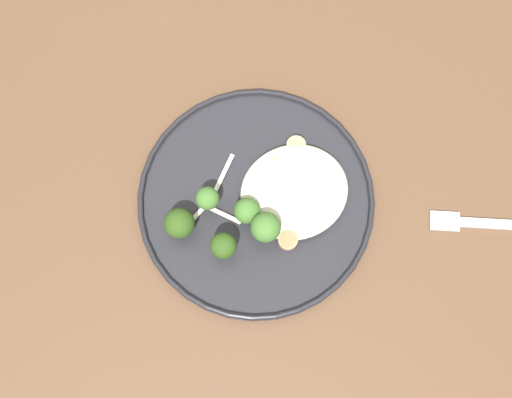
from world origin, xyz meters
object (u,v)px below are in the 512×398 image
Objects in this scene: dinner_plate at (256,201)px; broccoli_floret_tall_stalk at (247,211)px; seared_scallop_right_edge at (296,145)px; seared_scallop_center_golden at (272,227)px; broccoli_floret_small_sprig at (266,227)px; broccoli_floret_split_head at (223,246)px; seared_scallop_half_hidden at (288,240)px; seared_scallop_tiny_bay at (327,184)px; seared_scallop_rear_pale at (293,196)px; broccoli_floret_left_leaning at (179,223)px; broccoli_floret_front_edge at (208,199)px; dinner_fork at (500,224)px; seared_scallop_large_seared at (279,168)px.

dinner_plate is 0.04m from broccoli_floret_tall_stalk.
seared_scallop_right_edge is at bearing 33.25° from dinner_plate.
broccoli_floret_small_sprig reaches higher than seared_scallop_center_golden.
broccoli_floret_small_sprig is at bearing 2.98° from broccoli_floret_split_head.
broccoli_floret_tall_stalk reaches higher than seared_scallop_half_hidden.
seared_scallop_rear_pale is at bearing 179.03° from seared_scallop_tiny_bay.
seared_scallop_rear_pale is 0.14m from broccoli_floret_left_leaning.
broccoli_floret_small_sprig is (0.05, -0.06, 0.00)m from broccoli_floret_front_edge.
broccoli_floret_split_head is (-0.14, -0.03, 0.02)m from seared_scallop_tiny_bay.
broccoli_floret_small_sprig is (-0.00, -0.04, 0.04)m from dinner_plate.
dinner_fork is at bearing -27.63° from seared_scallop_rear_pale.
seared_scallop_rear_pale reaches higher than dinner_plate.
broccoli_floret_small_sprig reaches higher than seared_scallop_right_edge.
dinner_plate is 12.37× the size of seared_scallop_half_hidden.
seared_scallop_right_edge is 0.12m from broccoli_floret_small_sprig.
broccoli_floret_split_head reaches higher than broccoli_floret_front_edge.
seared_scallop_center_golden is 0.43× the size of broccoli_floret_front_edge.
dinner_plate is at bearing -146.55° from seared_scallop_large_seared.
seared_scallop_rear_pale is 1.09× the size of seared_scallop_large_seared.
dinner_plate reaches higher than dinner_fork.
seared_scallop_half_hidden reaches higher than dinner_fork.
seared_scallop_rear_pale is (0.04, -0.01, 0.01)m from dinner_plate.
seared_scallop_tiny_bay is at bearing 17.73° from seared_scallop_center_golden.
seared_scallop_half_hidden is at bearing -104.12° from seared_scallop_large_seared.
seared_scallop_rear_pale is 0.04m from seared_scallop_tiny_bay.
seared_scallop_half_hidden is 0.43× the size of broccoli_floret_split_head.
broccoli_floret_left_leaning is at bearing 175.17° from seared_scallop_rear_pale.
seared_scallop_tiny_bay is 0.15m from broccoli_floret_split_head.
seared_scallop_half_hidden is 0.78× the size of seared_scallop_rear_pale.
seared_scallop_half_hidden is 1.00× the size of seared_scallop_right_edge.
broccoli_floret_tall_stalk is 0.88× the size of broccoli_floret_left_leaning.
broccoli_floret_split_head is (-0.10, -0.03, 0.02)m from seared_scallop_rear_pale.
seared_scallop_rear_pale is at bearing -115.01° from seared_scallop_right_edge.
seared_scallop_center_golden is (-0.01, 0.02, -0.00)m from seared_scallop_half_hidden.
seared_scallop_large_seared reaches higher than dinner_fork.
seared_scallop_large_seared is at bearing 140.54° from seared_scallop_tiny_bay.
broccoli_floret_front_edge reaches higher than dinner_fork.
broccoli_floret_small_sprig is at bearing -147.74° from seared_scallop_rear_pale.
seared_scallop_tiny_bay is (0.04, -0.00, -0.00)m from seared_scallop_rear_pale.
broccoli_floret_tall_stalk is 0.03m from broccoli_floret_small_sprig.
seared_scallop_half_hidden and seared_scallop_large_seared have the same top height.
seared_scallop_right_edge is 1.04× the size of seared_scallop_center_golden.
seared_scallop_center_golden is at bearing 15.24° from broccoli_floret_small_sprig.
seared_scallop_center_golden and seared_scallop_tiny_bay have the same top height.
broccoli_floret_small_sprig is at bearing -162.52° from seared_scallop_tiny_bay.
dinner_fork is (0.37, -0.13, -0.04)m from broccoli_floret_left_leaning.
seared_scallop_center_golden is 0.08m from broccoli_floret_front_edge.
seared_scallop_large_seared is at bearing 94.88° from seared_scallop_rear_pale.
broccoli_floret_left_leaning reaches higher than dinner_plate.
broccoli_floret_front_edge is 0.29× the size of dinner_fork.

